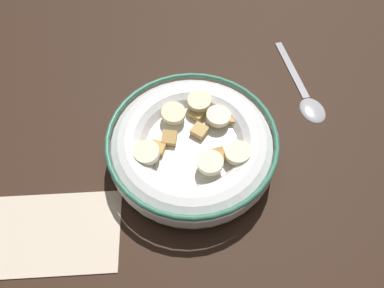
# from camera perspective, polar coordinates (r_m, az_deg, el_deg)

# --- Properties ---
(ground_plane) EXTENTS (1.20, 1.20, 0.02)m
(ground_plane) POSITION_cam_1_polar(r_m,az_deg,el_deg) (0.44, -0.00, -2.78)
(ground_plane) COLOR #332116
(cereal_bowl) EXTENTS (0.20, 0.20, 0.05)m
(cereal_bowl) POSITION_cam_1_polar(r_m,az_deg,el_deg) (0.41, 0.02, -0.32)
(cereal_bowl) COLOR white
(cereal_bowl) RESTS_ON ground_plane
(spoon) EXTENTS (0.08, 0.15, 0.01)m
(spoon) POSITION_cam_1_polar(r_m,az_deg,el_deg) (0.51, 18.22, 7.18)
(spoon) COLOR #A5A5AD
(spoon) RESTS_ON ground_plane
(folded_napkin) EXTENTS (0.17, 0.13, 0.00)m
(folded_napkin) POSITION_cam_1_polar(r_m,az_deg,el_deg) (0.42, -22.22, -13.22)
(folded_napkin) COLOR beige
(folded_napkin) RESTS_ON ground_plane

